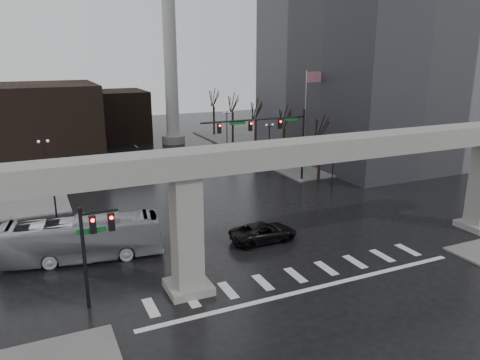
{
  "coord_description": "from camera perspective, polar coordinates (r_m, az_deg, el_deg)",
  "views": [
    {
      "loc": [
        -14.88,
        -24.7,
        14.15
      ],
      "look_at": [
        -0.36,
        6.91,
        4.5
      ],
      "focal_mm": 35.0,
      "sensor_mm": 36.0,
      "label": 1
    }
  ],
  "objects": [
    {
      "name": "ground",
      "position": [
        32.12,
        5.84,
        -10.72
      ],
      "size": [
        160.0,
        160.0,
        0.0
      ],
      "primitive_type": "plane",
      "color": "black",
      "rests_on": "ground"
    },
    {
      "name": "sidewalk_ne",
      "position": [
        74.52,
        9.15,
        4.42
      ],
      "size": [
        28.0,
        36.0,
        0.15
      ],
      "primitive_type": "cube",
      "color": "slate",
      "rests_on": "ground"
    },
    {
      "name": "elevated_guideway",
      "position": [
        30.39,
        8.25,
        1.5
      ],
      "size": [
        48.0,
        2.6,
        8.7
      ],
      "color": "gray",
      "rests_on": "ground"
    },
    {
      "name": "building_far_left",
      "position": [
        67.33,
        -23.84,
        6.38
      ],
      "size": [
        16.0,
        14.0,
        10.0
      ],
      "primitive_type": "cube",
      "color": "black",
      "rests_on": "ground"
    },
    {
      "name": "building_far_mid",
      "position": [
        78.43,
        -15.14,
        7.54
      ],
      "size": [
        10.0,
        10.0,
        8.0
      ],
      "primitive_type": "cube",
      "color": "black",
      "rests_on": "ground"
    },
    {
      "name": "smokestack",
      "position": [
        73.72,
        -8.5,
        14.72
      ],
      "size": [
        3.6,
        3.6,
        30.0
      ],
      "color": "#B9B9B5",
      "rests_on": "ground"
    },
    {
      "name": "signal_mast_arm",
      "position": [
        50.31,
        4.05,
        5.95
      ],
      "size": [
        12.12,
        0.43,
        8.0
      ],
      "color": "black",
      "rests_on": "ground"
    },
    {
      "name": "signal_left_pole",
      "position": [
        27.27,
        -17.48,
        -6.94
      ],
      "size": [
        2.3,
        0.3,
        6.0
      ],
      "color": "black",
      "rests_on": "ground"
    },
    {
      "name": "flagpole_assembly",
      "position": [
        55.99,
        8.23,
        8.56
      ],
      "size": [
        2.06,
        0.12,
        12.0
      ],
      "color": "silver",
      "rests_on": "ground"
    },
    {
      "name": "lamp_right_0",
      "position": [
        49.16,
        11.32,
        2.66
      ],
      "size": [
        1.22,
        0.32,
        5.11
      ],
      "color": "black",
      "rests_on": "ground"
    },
    {
      "name": "lamp_right_1",
      "position": [
        60.8,
        3.59,
        5.36
      ],
      "size": [
        1.22,
        0.32,
        5.11
      ],
      "color": "black",
      "rests_on": "ground"
    },
    {
      "name": "lamp_right_2",
      "position": [
        73.27,
        -1.62,
        7.12
      ],
      "size": [
        1.22,
        0.32,
        5.11
      ],
      "color": "black",
      "rests_on": "ground"
    },
    {
      "name": "lamp_left_0",
      "position": [
        40.17,
        -21.78,
        -1.05
      ],
      "size": [
        1.22,
        0.32,
        5.11
      ],
      "color": "black",
      "rests_on": "ground"
    },
    {
      "name": "lamp_left_1",
      "position": [
        53.79,
        -22.71,
        2.84
      ],
      "size": [
        1.22,
        0.32,
        5.11
      ],
      "color": "black",
      "rests_on": "ground"
    },
    {
      "name": "lamp_left_2",
      "position": [
        67.56,
        -23.27,
        5.15
      ],
      "size": [
        1.22,
        0.32,
        5.11
      ],
      "color": "black",
      "rests_on": "ground"
    },
    {
      "name": "tree_right_0",
      "position": [
        53.09,
        9.66,
        2.92
      ],
      "size": [
        1.09,
        1.58,
        7.5
      ],
      "color": "black",
      "rests_on": "ground"
    },
    {
      "name": "tree_right_1",
      "position": [
        59.71,
        5.36,
        4.53
      ],
      "size": [
        1.09,
        1.61,
        7.67
      ],
      "color": "black",
      "rests_on": "ground"
    },
    {
      "name": "tree_right_2",
      "position": [
        66.63,
        1.92,
        5.79
      ],
      "size": [
        1.1,
        1.63,
        7.85
      ],
      "color": "black",
      "rests_on": "ground"
    },
    {
      "name": "tree_right_3",
      "position": [
        73.76,
        -0.88,
        6.79
      ],
      "size": [
        1.11,
        1.66,
        8.02
      ],
      "color": "black",
      "rests_on": "ground"
    },
    {
      "name": "tree_right_4",
      "position": [
        81.06,
        -3.18,
        7.6
      ],
      "size": [
        1.12,
        1.69,
        8.19
      ],
      "color": "black",
      "rests_on": "ground"
    },
    {
      "name": "pickup_truck",
      "position": [
        36.07,
        2.89,
        -6.37
      ],
      "size": [
        5.23,
        2.46,
        1.45
      ],
      "primitive_type": "imported",
      "rotation": [
        0.0,
        0.0,
        1.56
      ],
      "color": "black",
      "rests_on": "ground"
    },
    {
      "name": "city_bus",
      "position": [
        34.54,
        -18.66,
        -6.79
      ],
      "size": [
        11.22,
        4.37,
        3.05
      ],
      "primitive_type": "imported",
      "rotation": [
        0.0,
        0.0,
        1.4
      ],
      "color": "silver",
      "rests_on": "ground"
    }
  ]
}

